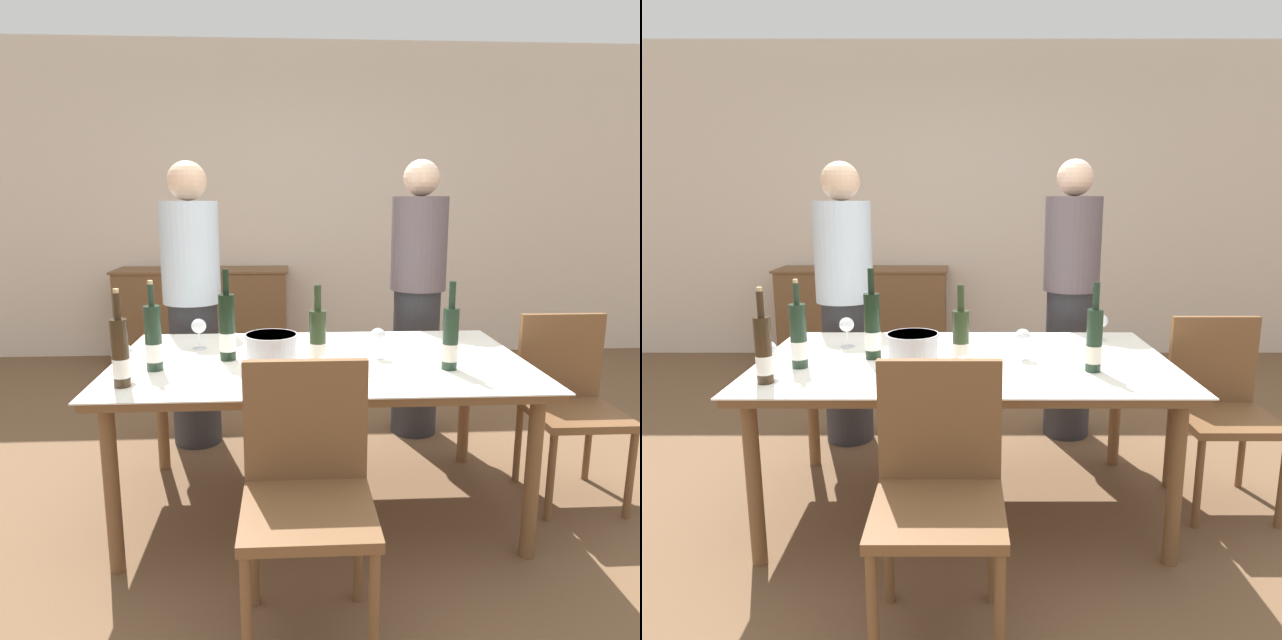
# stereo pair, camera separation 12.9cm
# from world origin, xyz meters

# --- Properties ---
(ground_plane) EXTENTS (12.00, 12.00, 0.00)m
(ground_plane) POSITION_xyz_m (0.00, 0.00, 0.00)
(ground_plane) COLOR brown
(back_wall) EXTENTS (8.00, 0.10, 2.80)m
(back_wall) POSITION_xyz_m (0.00, 2.86, 1.40)
(back_wall) COLOR beige
(back_wall) RESTS_ON ground_plane
(sideboard_cabinet) EXTENTS (1.52, 0.46, 0.84)m
(sideboard_cabinet) POSITION_xyz_m (-0.90, 2.57, 0.42)
(sideboard_cabinet) COLOR brown
(sideboard_cabinet) RESTS_ON ground_plane
(dining_table) EXTENTS (1.83, 1.07, 0.73)m
(dining_table) POSITION_xyz_m (0.00, 0.00, 0.66)
(dining_table) COLOR brown
(dining_table) RESTS_ON ground_plane
(ice_bucket) EXTENTS (0.22, 0.22, 0.17)m
(ice_bucket) POSITION_xyz_m (-0.21, -0.24, 0.82)
(ice_bucket) COLOR silver
(ice_bucket) RESTS_ON dining_table
(wine_bottle_0) EXTENTS (0.07, 0.07, 0.38)m
(wine_bottle_0) POSITION_xyz_m (-0.71, -0.13, 0.86)
(wine_bottle_0) COLOR #1E3323
(wine_bottle_0) RESTS_ON dining_table
(wine_bottle_1) EXTENTS (0.07, 0.07, 0.41)m
(wine_bottle_1) POSITION_xyz_m (-0.41, 0.01, 0.87)
(wine_bottle_1) COLOR black
(wine_bottle_1) RESTS_ON dining_table
(wine_bottle_2) EXTENTS (0.07, 0.07, 0.38)m
(wine_bottle_2) POSITION_xyz_m (-0.78, -0.35, 0.85)
(wine_bottle_2) COLOR #332314
(wine_bottle_2) RESTS_ON dining_table
(wine_bottle_3) EXTENTS (0.07, 0.07, 0.38)m
(wine_bottle_3) POSITION_xyz_m (0.54, -0.19, 0.85)
(wine_bottle_3) COLOR #1E3323
(wine_bottle_3) RESTS_ON dining_table
(wine_bottle_4) EXTENTS (0.07, 0.07, 0.35)m
(wine_bottle_4) POSITION_xyz_m (-0.02, -0.11, 0.85)
(wine_bottle_4) COLOR #28381E
(wine_bottle_4) RESTS_ON dining_table
(wine_glass_0) EXTENTS (0.07, 0.07, 0.15)m
(wine_glass_0) POSITION_xyz_m (-0.57, 0.21, 0.83)
(wine_glass_0) COLOR white
(wine_glass_0) RESTS_ON dining_table
(wine_glass_1) EXTENTS (0.08, 0.08, 0.13)m
(wine_glass_1) POSITION_xyz_m (0.00, -0.43, 0.81)
(wine_glass_1) COLOR white
(wine_glass_1) RESTS_ON dining_table
(wine_glass_2) EXTENTS (0.07, 0.07, 0.14)m
(wine_glass_2) POSITION_xyz_m (0.70, 0.35, 0.82)
(wine_glass_2) COLOR white
(wine_glass_2) RESTS_ON dining_table
(wine_glass_3) EXTENTS (0.08, 0.08, 0.15)m
(wine_glass_3) POSITION_xyz_m (-0.80, -0.26, 0.83)
(wine_glass_3) COLOR white
(wine_glass_3) RESTS_ON dining_table
(wine_glass_4) EXTENTS (0.07, 0.07, 0.14)m
(wine_glass_4) POSITION_xyz_m (0.26, 0.01, 0.82)
(wine_glass_4) COLOR white
(wine_glass_4) RESTS_ON dining_table
(chair_right_end) EXTENTS (0.42, 0.42, 0.88)m
(chair_right_end) POSITION_xyz_m (1.21, 0.08, 0.51)
(chair_right_end) COLOR brown
(chair_right_end) RESTS_ON ground_plane
(chair_near_front) EXTENTS (0.42, 0.42, 0.91)m
(chair_near_front) POSITION_xyz_m (-0.09, -0.77, 0.53)
(chair_near_front) COLOR brown
(chair_near_front) RESTS_ON ground_plane
(person_host) EXTENTS (0.33, 0.33, 1.64)m
(person_host) POSITION_xyz_m (-0.69, 0.80, 0.83)
(person_host) COLOR #2D2D33
(person_host) RESTS_ON ground_plane
(person_guest_left) EXTENTS (0.33, 0.33, 1.66)m
(person_guest_left) POSITION_xyz_m (0.64, 0.88, 0.84)
(person_guest_left) COLOR #2D2D33
(person_guest_left) RESTS_ON ground_plane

